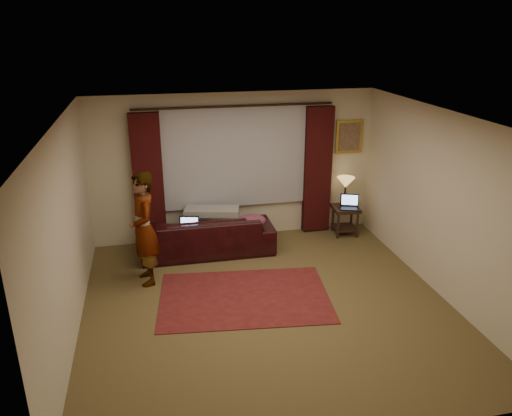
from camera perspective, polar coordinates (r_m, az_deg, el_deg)
The scene contains 20 objects.
floor at distance 7.07m, azimuth 1.32°, elevation -11.10°, with size 5.00×5.00×0.01m, color brown.
ceiling at distance 6.12m, azimuth 1.52°, elevation 10.14°, with size 5.00×5.00×0.02m, color silver.
wall_back at distance 8.80m, azimuth -2.46°, elevation 4.70°, with size 5.00×0.02×2.60m, color beige.
wall_front at distance 4.36m, azimuth 9.43°, elevation -13.25°, with size 5.00×0.02×2.60m, color beige.
wall_left at distance 6.40m, azimuth -20.91°, elevation -2.94°, with size 0.02×5.00×2.60m, color beige.
wall_right at distance 7.45m, azimuth 20.45°, elevation 0.38°, with size 0.02×5.00×2.60m, color beige.
sheer_curtain at distance 8.69m, azimuth -2.41°, elevation 5.86°, with size 2.50×0.05×1.80m, color #A7A7AF.
drape_left at distance 8.61m, azimuth -12.21°, elevation 3.04°, with size 0.50×0.14×2.30m, color #330B0B.
drape_right at distance 9.10m, azimuth 7.04°, elevation 4.31°, with size 0.50×0.14×2.30m, color #330B0B.
curtain_rod at distance 8.46m, azimuth -2.44°, elevation 11.55°, with size 0.04×0.04×3.40m, color black.
picture_frame at distance 9.24m, azimuth 10.58°, elevation 8.02°, with size 0.50×0.04×0.60m, color gold.
sofa at distance 8.44m, azimuth -5.60°, elevation -2.24°, with size 2.22×0.96×0.90m, color black.
throw_blanket at distance 8.46m, azimuth -5.13°, elevation 1.18°, with size 0.92×0.37×0.11m, color gray.
clothing_pile at distance 8.39m, azimuth -0.47°, elevation -1.52°, with size 0.48×0.37×0.20m, color brown.
laptop_sofa at distance 8.23m, azimuth -7.78°, elevation -2.07°, with size 0.32×0.35×0.23m, color black, non-canonical shape.
area_rug at distance 7.25m, azimuth -1.33°, elevation -10.14°, with size 2.40×1.60×0.01m, color maroon.
end_table at distance 9.32m, azimuth 10.13°, elevation -1.41°, with size 0.46×0.46×0.54m, color black.
tiffany_lamp at distance 9.27m, azimuth 10.16°, elevation 1.94°, with size 0.32×0.32×0.52m, color #A68E50, non-canonical shape.
laptop_table at distance 9.11m, azimuth 10.67°, elevation 0.63°, with size 0.33×0.36×0.24m, color black, non-canonical shape.
person at distance 7.47m, azimuth -12.68°, elevation -2.35°, with size 0.50×0.50×1.72m, color gray.
Camera 1 is at (-1.45, -5.84, 3.71)m, focal length 35.00 mm.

